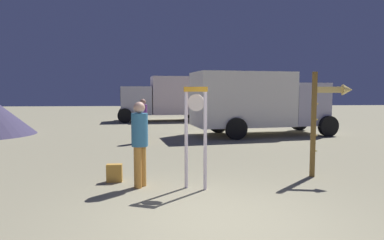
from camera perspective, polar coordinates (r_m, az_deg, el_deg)
The scene contains 8 objects.
ground_plane at distance 5.48m, azimuth 4.82°, elevation -16.64°, with size 80.00×80.00×0.00m, color gray.
standing_clock at distance 6.96m, azimuth 0.62°, elevation -1.21°, with size 0.48×0.26×2.09m.
arrow_sign at distance 8.47m, azimuth 21.32°, elevation 1.59°, with size 0.90×0.35×2.44m.
person_near_clock at distance 7.20m, azimuth -8.65°, elevation -3.25°, with size 0.34×0.34×1.78m.
backpack at distance 7.86m, azimuth -12.72°, elevation -8.58°, with size 0.34×0.20×0.40m.
person_distant at distance 13.34m, azimuth -8.11°, elevation 0.28°, with size 0.32×0.32×1.69m.
box_truck_near at distance 15.75m, azimuth 10.62°, elevation 3.15°, with size 6.48×3.43×2.81m.
box_truck_far at distance 22.97m, azimuth -3.18°, elevation 3.83°, with size 6.80×3.00×2.93m.
Camera 1 is at (-0.85, -5.02, 2.01)m, focal length 32.21 mm.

